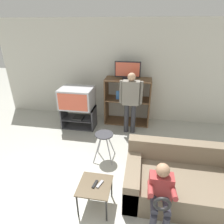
{
  "coord_description": "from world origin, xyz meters",
  "views": [
    {
      "loc": [
        0.76,
        -1.26,
        2.44
      ],
      "look_at": [
        0.21,
        1.97,
        0.9
      ],
      "focal_mm": 30.0,
      "sensor_mm": 36.0,
      "label": 1
    }
  ],
  "objects_px": {
    "television_main": "(77,98)",
    "remote_control_black": "(95,184)",
    "folding_stool": "(104,139)",
    "person_standing_adult": "(131,98)",
    "television_flat": "(128,71)",
    "remote_control_white": "(100,184)",
    "person_seated_child": "(161,193)",
    "couch": "(184,181)",
    "media_shelf": "(127,101)",
    "tv_stand": "(79,117)",
    "snack_table": "(95,187)"
  },
  "relations": [
    {
      "from": "television_flat",
      "to": "person_standing_adult",
      "type": "height_order",
      "value": "television_flat"
    },
    {
      "from": "tv_stand",
      "to": "remote_control_black",
      "type": "relative_size",
      "value": 5.81
    },
    {
      "from": "snack_table",
      "to": "remote_control_black",
      "type": "distance_m",
      "value": 0.06
    },
    {
      "from": "remote_control_black",
      "to": "folding_stool",
      "type": "bearing_deg",
      "value": 106.12
    },
    {
      "from": "media_shelf",
      "to": "couch",
      "type": "bearing_deg",
      "value": -63.89
    },
    {
      "from": "remote_control_black",
      "to": "remote_control_white",
      "type": "relative_size",
      "value": 1.0
    },
    {
      "from": "remote_control_white",
      "to": "person_seated_child",
      "type": "relative_size",
      "value": 0.16
    },
    {
      "from": "television_flat",
      "to": "remote_control_white",
      "type": "bearing_deg",
      "value": -92.01
    },
    {
      "from": "remote_control_black",
      "to": "television_main",
      "type": "bearing_deg",
      "value": 125.45
    },
    {
      "from": "remote_control_black",
      "to": "couch",
      "type": "distance_m",
      "value": 1.38
    },
    {
      "from": "folding_stool",
      "to": "person_standing_adult",
      "type": "height_order",
      "value": "person_standing_adult"
    },
    {
      "from": "person_seated_child",
      "to": "person_standing_adult",
      "type": "bearing_deg",
      "value": 103.91
    },
    {
      "from": "folding_stool",
      "to": "person_standing_adult",
      "type": "bearing_deg",
      "value": 70.13
    },
    {
      "from": "tv_stand",
      "to": "person_standing_adult",
      "type": "distance_m",
      "value": 1.45
    },
    {
      "from": "folding_stool",
      "to": "couch",
      "type": "relative_size",
      "value": 0.32
    },
    {
      "from": "television_main",
      "to": "snack_table",
      "type": "bearing_deg",
      "value": -65.64
    },
    {
      "from": "television_flat",
      "to": "couch",
      "type": "height_order",
      "value": "television_flat"
    },
    {
      "from": "television_flat",
      "to": "remote_control_black",
      "type": "height_order",
      "value": "television_flat"
    },
    {
      "from": "remote_control_black",
      "to": "person_seated_child",
      "type": "relative_size",
      "value": 0.16
    },
    {
      "from": "remote_control_white",
      "to": "person_seated_child",
      "type": "height_order",
      "value": "person_seated_child"
    },
    {
      "from": "couch",
      "to": "television_main",
      "type": "bearing_deg",
      "value": 141.92
    },
    {
      "from": "television_flat",
      "to": "remote_control_white",
      "type": "relative_size",
      "value": 4.41
    },
    {
      "from": "snack_table",
      "to": "remote_control_white",
      "type": "height_order",
      "value": "remote_control_white"
    },
    {
      "from": "media_shelf",
      "to": "folding_stool",
      "type": "xyz_separation_m",
      "value": [
        -0.28,
        -1.62,
        -0.15
      ]
    },
    {
      "from": "tv_stand",
      "to": "person_standing_adult",
      "type": "xyz_separation_m",
      "value": [
        1.31,
        -0.05,
        0.62
      ]
    },
    {
      "from": "person_standing_adult",
      "to": "tv_stand",
      "type": "bearing_deg",
      "value": 177.77
    },
    {
      "from": "television_flat",
      "to": "remote_control_white",
      "type": "height_order",
      "value": "television_flat"
    },
    {
      "from": "media_shelf",
      "to": "television_main",
      "type": "bearing_deg",
      "value": -160.07
    },
    {
      "from": "snack_table",
      "to": "remote_control_black",
      "type": "height_order",
      "value": "remote_control_black"
    },
    {
      "from": "tv_stand",
      "to": "television_main",
      "type": "xyz_separation_m",
      "value": [
        -0.02,
        0.02,
        0.53
      ]
    },
    {
      "from": "snack_table",
      "to": "tv_stand",
      "type": "bearing_deg",
      "value": 114.14
    },
    {
      "from": "media_shelf",
      "to": "remote_control_white",
      "type": "distance_m",
      "value": 2.69
    },
    {
      "from": "media_shelf",
      "to": "tv_stand",
      "type": "bearing_deg",
      "value": -158.97
    },
    {
      "from": "tv_stand",
      "to": "folding_stool",
      "type": "xyz_separation_m",
      "value": [
        0.91,
        -1.16,
        0.2
      ]
    },
    {
      "from": "snack_table",
      "to": "person_seated_child",
      "type": "distance_m",
      "value": 0.9
    },
    {
      "from": "television_main",
      "to": "couch",
      "type": "relative_size",
      "value": 0.44
    },
    {
      "from": "person_seated_child",
      "to": "media_shelf",
      "type": "bearing_deg",
      "value": 103.69
    },
    {
      "from": "remote_control_white",
      "to": "person_standing_adult",
      "type": "xyz_separation_m",
      "value": [
        0.24,
        2.17,
        0.47
      ]
    },
    {
      "from": "television_main",
      "to": "remote_control_black",
      "type": "bearing_deg",
      "value": -65.55
    },
    {
      "from": "tv_stand",
      "to": "television_flat",
      "type": "distance_m",
      "value": 1.7
    },
    {
      "from": "tv_stand",
      "to": "folding_stool",
      "type": "relative_size",
      "value": 1.46
    },
    {
      "from": "media_shelf",
      "to": "remote_control_white",
      "type": "relative_size",
      "value": 8.42
    },
    {
      "from": "television_main",
      "to": "remote_control_black",
      "type": "distance_m",
      "value": 2.51
    },
    {
      "from": "television_main",
      "to": "snack_table",
      "type": "relative_size",
      "value": 1.75
    },
    {
      "from": "person_seated_child",
      "to": "couch",
      "type": "bearing_deg",
      "value": 52.67
    },
    {
      "from": "person_standing_adult",
      "to": "television_flat",
      "type": "bearing_deg",
      "value": 104.97
    },
    {
      "from": "remote_control_black",
      "to": "person_seated_child",
      "type": "bearing_deg",
      "value": 3.5
    },
    {
      "from": "television_flat",
      "to": "folding_stool",
      "type": "relative_size",
      "value": 1.11
    },
    {
      "from": "snack_table",
      "to": "remote_control_black",
      "type": "relative_size",
      "value": 3.16
    },
    {
      "from": "tv_stand",
      "to": "snack_table",
      "type": "height_order",
      "value": "tv_stand"
    }
  ]
}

